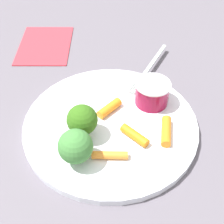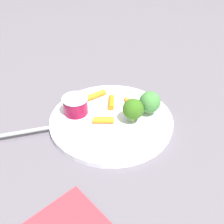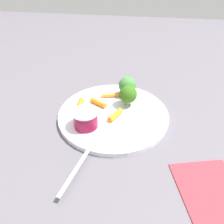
% 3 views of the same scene
% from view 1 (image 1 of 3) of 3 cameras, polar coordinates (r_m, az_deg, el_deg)
% --- Properties ---
extents(ground_plane, '(2.40, 2.40, 0.00)m').
position_cam_1_polar(ground_plane, '(0.47, -0.27, -2.90)').
color(ground_plane, '#5A545E').
extents(plate, '(0.26, 0.26, 0.01)m').
position_cam_1_polar(plate, '(0.47, -0.27, -2.41)').
color(plate, white).
rests_on(plate, ground_plane).
extents(sauce_cup, '(0.06, 0.06, 0.04)m').
position_cam_1_polar(sauce_cup, '(0.49, 7.47, 3.52)').
color(sauce_cup, maroon).
rests_on(sauce_cup, plate).
extents(broccoli_floret_0, '(0.04, 0.04, 0.05)m').
position_cam_1_polar(broccoli_floret_0, '(0.43, -5.58, -1.48)').
color(broccoli_floret_0, '#8EB767').
rests_on(broccoli_floret_0, plate).
extents(broccoli_floret_1, '(0.05, 0.05, 0.05)m').
position_cam_1_polar(broccoli_floret_1, '(0.40, -6.81, -6.39)').
color(broccoli_floret_1, '#88B76A').
rests_on(broccoli_floret_1, plate).
extents(carrot_stick_0, '(0.05, 0.02, 0.01)m').
position_cam_1_polar(carrot_stick_0, '(0.45, 9.97, -3.87)').
color(carrot_stick_0, orange).
rests_on(carrot_stick_0, plate).
extents(carrot_stick_1, '(0.04, 0.03, 0.01)m').
position_cam_1_polar(carrot_stick_1, '(0.48, -0.49, 0.72)').
color(carrot_stick_1, orange).
rests_on(carrot_stick_1, plate).
extents(carrot_stick_2, '(0.03, 0.05, 0.01)m').
position_cam_1_polar(carrot_stick_2, '(0.44, 4.23, -4.35)').
color(carrot_stick_2, orange).
rests_on(carrot_stick_2, plate).
extents(carrot_stick_3, '(0.02, 0.05, 0.01)m').
position_cam_1_polar(carrot_stick_3, '(0.42, -0.40, -8.03)').
color(carrot_stick_3, orange).
rests_on(carrot_stick_3, plate).
extents(fork, '(0.16, 0.04, 0.00)m').
position_cam_1_polar(fork, '(0.57, 6.83, 8.09)').
color(fork, '#ABBAB6').
rests_on(fork, plate).
extents(napkin, '(0.17, 0.14, 0.00)m').
position_cam_1_polar(napkin, '(0.66, -12.37, 12.13)').
color(napkin, '#B72F39').
rests_on(napkin, ground_plane).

